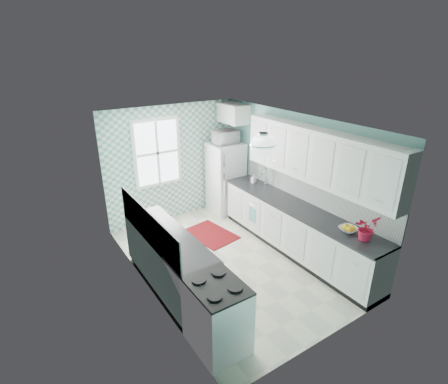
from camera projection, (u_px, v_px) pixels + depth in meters
floor at (229, 261)px, 6.31m from camera, size 3.00×4.40×0.02m
ceiling at (230, 122)px, 5.34m from camera, size 3.00×4.40×0.02m
wall_back at (172, 163)px, 7.53m from camera, size 3.00×0.02×2.50m
wall_front at (334, 260)px, 4.12m from camera, size 3.00×0.02×2.50m
wall_left at (144, 220)px, 5.06m from camera, size 0.02×4.40×2.50m
wall_right at (296, 180)px, 6.59m from camera, size 0.02×4.40×2.50m
accent_wall at (173, 163)px, 7.51m from camera, size 3.00×0.01×2.50m
window at (157, 153)px, 7.20m from camera, size 1.04×0.05×1.44m
backsplash_right at (310, 190)px, 6.29m from camera, size 0.02×3.60×0.51m
backsplash_left at (147, 225)px, 5.04m from camera, size 0.02×2.15×0.51m
upper_cabinets_right at (317, 156)px, 5.79m from camera, size 0.33×3.20×0.90m
upper_cabinet_fridge at (232, 113)px, 7.51m from camera, size 0.40×0.74×0.40m
ceiling_light at (263, 145)px, 4.79m from camera, size 0.34×0.34×0.35m
base_cabinets_right at (295, 230)px, 6.43m from camera, size 0.60×3.60×0.90m
countertop_right at (297, 207)px, 6.24m from camera, size 0.63×3.60×0.04m
base_cabinets_left at (169, 263)px, 5.47m from camera, size 0.60×2.15×0.90m
countertop_left at (168, 236)px, 5.30m from camera, size 0.63×2.15×0.04m
fridge at (226, 178)px, 7.95m from camera, size 0.70×0.70×1.61m
stove at (217, 315)px, 4.36m from camera, size 0.62×0.77×0.93m
sink at (259, 187)px, 7.09m from camera, size 0.46×0.38×0.53m
rug at (211, 234)px, 7.18m from camera, size 0.90×1.16×0.02m
dish_towel at (252, 215)px, 6.96m from camera, size 0.07×0.20×0.31m
fruit_bowl at (348, 229)px, 5.38m from camera, size 0.29×0.29×0.07m
potted_plant at (366, 228)px, 5.10m from camera, size 0.37×0.33×0.38m
soap_bottle at (254, 179)px, 7.28m from camera, size 0.09×0.09×0.19m
microwave at (226, 137)px, 7.58m from camera, size 0.55×0.39×0.30m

